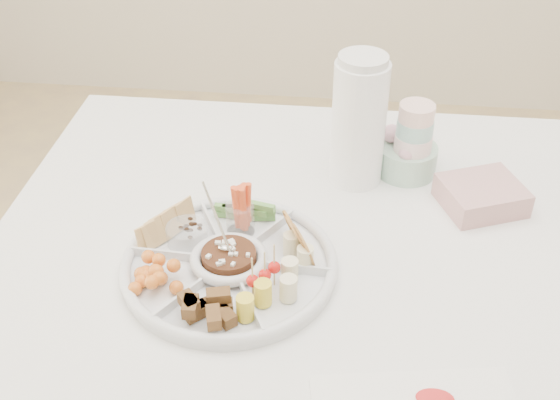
# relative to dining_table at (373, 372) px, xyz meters

# --- Properties ---
(dining_table) EXTENTS (1.52, 1.02, 0.76)m
(dining_table) POSITION_rel_dining_table_xyz_m (0.00, 0.00, 0.00)
(dining_table) COLOR white
(dining_table) RESTS_ON floor
(party_tray) EXTENTS (0.40, 0.40, 0.04)m
(party_tray) POSITION_rel_dining_table_xyz_m (-0.28, -0.12, 0.40)
(party_tray) COLOR silver
(party_tray) RESTS_ON dining_table
(bean_dip) EXTENTS (0.10, 0.10, 0.04)m
(bean_dip) POSITION_rel_dining_table_xyz_m (-0.28, -0.12, 0.41)
(bean_dip) COLOR #3C2417
(bean_dip) RESTS_ON party_tray
(tortillas) EXTENTS (0.11, 0.11, 0.06)m
(tortillas) POSITION_rel_dining_table_xyz_m (-0.17, -0.06, 0.42)
(tortillas) COLOR #C56B2F
(tortillas) RESTS_ON party_tray
(carrot_cucumber) EXTENTS (0.11, 0.11, 0.10)m
(carrot_cucumber) POSITION_rel_dining_table_xyz_m (-0.28, 0.01, 0.44)
(carrot_cucumber) COLOR #F55527
(carrot_cucumber) RESTS_ON party_tray
(pita_raisins) EXTENTS (0.11, 0.11, 0.06)m
(pita_raisins) POSITION_rel_dining_table_xyz_m (-0.39, -0.05, 0.42)
(pita_raisins) COLOR #E5CB89
(pita_raisins) RESTS_ON party_tray
(cherries) EXTENTS (0.12, 0.12, 0.04)m
(cherries) POSITION_rel_dining_table_xyz_m (-0.40, -0.18, 0.42)
(cherries) COLOR orange
(cherries) RESTS_ON party_tray
(granola_chunks) EXTENTS (0.11, 0.11, 0.05)m
(granola_chunks) POSITION_rel_dining_table_xyz_m (-0.29, -0.25, 0.42)
(granola_chunks) COLOR brown
(granola_chunks) RESTS_ON party_tray
(banana_tomato) EXTENTS (0.10, 0.10, 0.08)m
(banana_tomato) POSITION_rel_dining_table_xyz_m (-0.18, -0.19, 0.44)
(banana_tomato) COLOR #FCF767
(banana_tomato) RESTS_ON party_tray
(cup_stack) EXTENTS (0.10, 0.10, 0.22)m
(cup_stack) POSITION_rel_dining_table_xyz_m (0.05, 0.23, 0.49)
(cup_stack) COLOR #B2BCAF
(cup_stack) RESTS_ON dining_table
(thermos) EXTENTS (0.12, 0.12, 0.29)m
(thermos) POSITION_rel_dining_table_xyz_m (-0.07, 0.20, 0.52)
(thermos) COLOR white
(thermos) RESTS_ON dining_table
(flower_bowl) EXTENTS (0.16, 0.16, 0.10)m
(flower_bowl) POSITION_rel_dining_table_xyz_m (0.04, 0.24, 0.43)
(flower_bowl) COLOR #ABE2C8
(flower_bowl) RESTS_ON dining_table
(napkin_stack) EXTENTS (0.19, 0.18, 0.05)m
(napkin_stack) POSITION_rel_dining_table_xyz_m (0.19, 0.13, 0.40)
(napkin_stack) COLOR #C28D8E
(napkin_stack) RESTS_ON dining_table
(placemat) EXTENTS (0.31, 0.15, 0.01)m
(placemat) POSITION_rel_dining_table_xyz_m (0.03, -0.37, 0.38)
(placemat) COLOR white
(placemat) RESTS_ON dining_table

